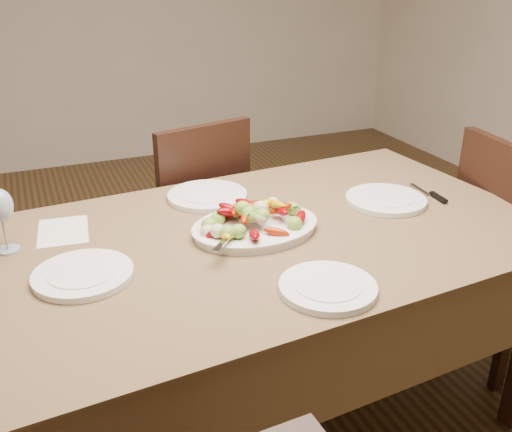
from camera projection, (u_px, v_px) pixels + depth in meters
The scene contains 13 objects.
floor at pixel (260, 378), 2.29m from camera, with size 6.00×6.00×0.00m, color #3D2912.
dining_table at pixel (256, 335), 1.92m from camera, with size 1.84×1.04×0.76m, color brown.
chair_far at pixel (185, 220), 2.54m from camera, with size 0.42×0.42×0.95m, color black, non-canonical shape.
serving_platter at pixel (255, 229), 1.77m from camera, with size 0.39×0.29×0.02m, color white.
roasted_vegetables at pixel (255, 212), 1.75m from camera, with size 0.32×0.22×0.09m, color #710207, non-canonical shape.
serving_spoon at pixel (242, 227), 1.70m from camera, with size 0.28×0.06×0.03m, color #9EA0A8, non-canonical shape.
plate_left at pixel (83, 275), 1.52m from camera, with size 0.27×0.27×0.02m, color white.
plate_right at pixel (386, 200), 1.99m from camera, with size 0.28×0.28×0.02m, color white.
plate_far at pixel (207, 196), 2.03m from camera, with size 0.28×0.28×0.02m, color white.
plate_near at pixel (328, 288), 1.46m from camera, with size 0.25×0.25×0.02m, color white.
wine_glass at pixel (2, 219), 1.62m from camera, with size 0.08×0.08×0.20m, color #8C99A5, non-canonical shape.
menu_card at pixel (63, 231), 1.78m from camera, with size 0.15×0.21×0.00m, color silver.
table_knife at pixel (429, 194), 2.05m from camera, with size 0.02×0.20×0.01m, color #9EA0A8, non-canonical shape.
Camera 1 is at (-0.72, -1.67, 1.53)m, focal length 40.00 mm.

